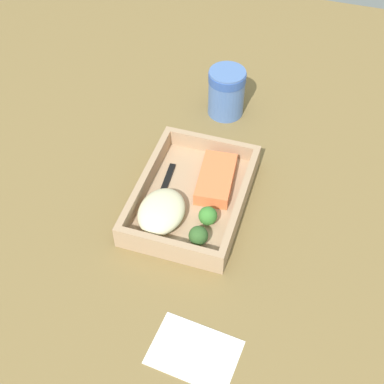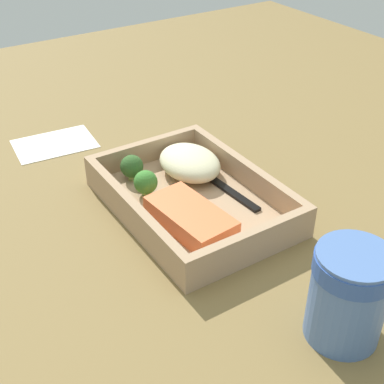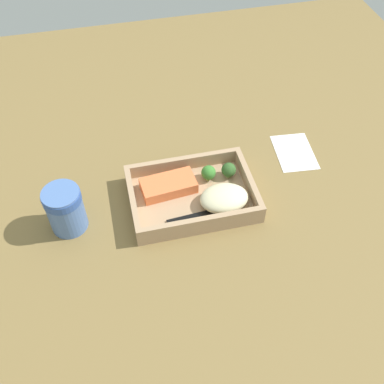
{
  "view_description": "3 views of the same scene",
  "coord_description": "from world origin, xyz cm",
  "views": [
    {
      "loc": [
        60.24,
        19.04,
        73.38
      ],
      "look_at": [
        0.0,
        0.0,
        2.7
      ],
      "focal_mm": 50.0,
      "sensor_mm": 36.0,
      "label": 1
    },
    {
      "loc": [
        -49.4,
        31.76,
        41.67
      ],
      "look_at": [
        0.0,
        0.0,
        2.7
      ],
      "focal_mm": 50.0,
      "sensor_mm": 36.0,
      "label": 2
    },
    {
      "loc": [
        -14.29,
        -61.47,
        75.28
      ],
      "look_at": [
        0.0,
        0.0,
        2.7
      ],
      "focal_mm": 42.0,
      "sensor_mm": 36.0,
      "label": 3
    }
  ],
  "objects": [
    {
      "name": "ground_plane",
      "position": [
        0.0,
        0.0,
        -1.0
      ],
      "size": [
        160.0,
        160.0,
        2.0
      ],
      "primitive_type": "cube",
      "color": "olive"
    },
    {
      "name": "takeout_tray",
      "position": [
        0.0,
        0.0,
        0.6
      ],
      "size": [
        26.72,
        18.85,
        1.2
      ],
      "primitive_type": "cube",
      "color": "tan",
      "rests_on": "ground_plane"
    },
    {
      "name": "tray_rim",
      "position": [
        0.0,
        0.0,
        2.86
      ],
      "size": [
        26.72,
        18.85,
        3.32
      ],
      "color": "tan",
      "rests_on": "takeout_tray"
    },
    {
      "name": "salmon_fillet",
      "position": [
        -4.54,
        3.16,
        2.5
      ],
      "size": [
        12.31,
        7.2,
        2.6
      ],
      "primitive_type": "cube",
      "rotation": [
        0.0,
        0.0,
        0.1
      ],
      "color": "orange",
      "rests_on": "takeout_tray"
    },
    {
      "name": "mashed_potatoes",
      "position": [
        6.12,
        -3.54,
        3.06
      ],
      "size": [
        10.36,
        7.93,
        3.73
      ],
      "primitive_type": "ellipsoid",
      "color": "beige",
      "rests_on": "takeout_tray"
    },
    {
      "name": "broccoli_floret_1",
      "position": [
        4.76,
        4.33,
        3.12
      ],
      "size": [
        3.25,
        3.25,
        3.61
      ],
      "color": "#7DA052",
      "rests_on": "takeout_tray"
    },
    {
      "name": "broccoli_floret_2",
      "position": [
        9.33,
        4.05,
        3.2
      ],
      "size": [
        3.27,
        3.27,
        3.71
      ],
      "color": "#8BA65E",
      "rests_on": "takeout_tray"
    },
    {
      "name": "fork",
      "position": [
        2.29,
        -5.28,
        1.42
      ],
      "size": [
        15.88,
        2.75,
        0.44
      ],
      "color": "black",
      "rests_on": "takeout_tray"
    },
    {
      "name": "paper_cup",
      "position": [
        -26.27,
        -0.87,
        5.76
      ],
      "size": [
        7.66,
        7.66,
        10.29
      ],
      "color": "#4E72B4",
      "rests_on": "ground_plane"
    },
    {
      "name": "receipt_slip",
      "position": [
        27.44,
        9.03,
        0.12
      ],
      "size": [
        9.99,
        13.4,
        0.24
      ],
      "primitive_type": "cube",
      "rotation": [
        0.0,
        0.0,
        -0.09
      ],
      "color": "white",
      "rests_on": "ground_plane"
    }
  ]
}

